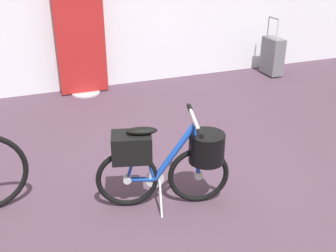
% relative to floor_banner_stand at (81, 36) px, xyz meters
% --- Properties ---
extents(ground_plane, '(8.04, 8.04, 0.00)m').
position_rel_floor_banner_stand_xyz_m(ground_plane, '(0.28, -2.77, -0.75)').
color(ground_plane, '#473342').
extents(floor_banner_stand, '(0.60, 0.36, 1.67)m').
position_rel_floor_banner_stand_xyz_m(floor_banner_stand, '(0.00, 0.00, 0.00)').
color(floor_banner_stand, '#B7B7BC').
rests_on(floor_banner_stand, ground_plane).
extents(folding_bike_foreground, '(0.96, 0.52, 0.71)m').
position_rel_floor_banner_stand_xyz_m(folding_bike_foreground, '(0.15, -2.61, -0.37)').
color(folding_bike_foreground, black).
rests_on(folding_bike_foreground, ground_plane).
extents(rolling_suitcase, '(0.19, 0.36, 0.83)m').
position_rel_floor_banner_stand_xyz_m(rolling_suitcase, '(2.69, -0.18, -0.47)').
color(rolling_suitcase, slate).
rests_on(rolling_suitcase, ground_plane).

